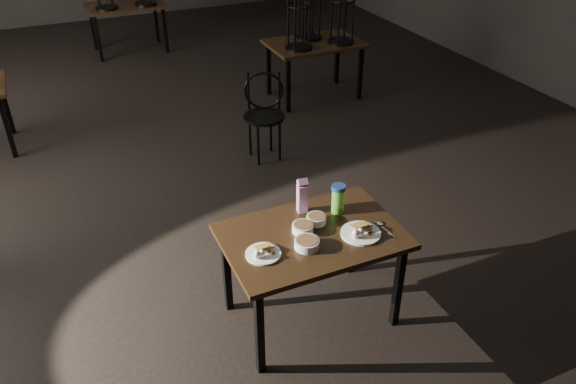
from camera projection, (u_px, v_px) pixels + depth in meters
name	position (u px, v px, depth m)	size (l,w,h in m)	color
main_table	(312.00, 243.00, 3.81)	(1.20, 0.80, 0.75)	black
plate_left	(263.00, 252.00, 3.56)	(0.23, 0.23, 0.07)	white
plate_right	(361.00, 232.00, 3.74)	(0.27, 0.27, 0.09)	white
bowl_near	(303.00, 228.00, 3.77)	(0.15, 0.15, 0.06)	white
bowl_far	(316.00, 219.00, 3.86)	(0.14, 0.14, 0.05)	white
bowl_big	(307.00, 243.00, 3.62)	(0.16, 0.16, 0.06)	white
juice_carton	(302.00, 196.00, 3.92)	(0.08, 0.08, 0.27)	#7F1766
water_bottle	(338.00, 199.00, 3.92)	(0.12, 0.12, 0.22)	#68C93B
spoon	(381.00, 224.00, 3.85)	(0.05, 0.21, 0.01)	silver
bentwood_chair	(264.00, 109.00, 5.96)	(0.49, 0.48, 0.92)	black
bg_table_right	(315.00, 40.00, 7.21)	(1.20, 0.80, 1.48)	black
bg_table_far	(125.00, 5.00, 8.81)	(1.20, 0.80, 1.48)	black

